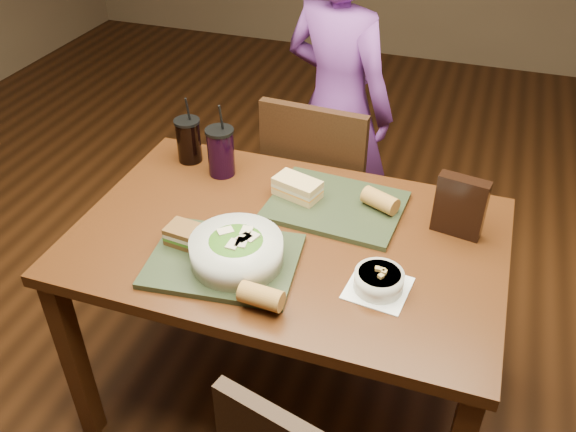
% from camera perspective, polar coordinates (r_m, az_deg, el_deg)
% --- Properties ---
extents(ground, '(6.00, 6.00, 0.00)m').
position_cam_1_polar(ground, '(2.40, 0.00, -16.04)').
color(ground, '#381C0B').
rests_on(ground, ground).
extents(dining_table, '(1.30, 0.85, 0.75)m').
position_cam_1_polar(dining_table, '(1.92, 0.00, -3.87)').
color(dining_table, '#43210D').
rests_on(dining_table, ground).
extents(chair_far, '(0.43, 0.43, 0.94)m').
position_cam_1_polar(chair_far, '(2.47, 2.83, 2.28)').
color(chair_far, black).
rests_on(chair_far, ground).
extents(diner, '(0.62, 0.51, 1.45)m').
position_cam_1_polar(diner, '(2.69, 4.66, 10.20)').
color(diner, '#692E80').
rests_on(diner, ground).
extents(tray_near, '(0.45, 0.37, 0.02)m').
position_cam_1_polar(tray_near, '(1.76, -6.02, -4.17)').
color(tray_near, '#242D1A').
rests_on(tray_near, dining_table).
extents(tray_far, '(0.44, 0.35, 0.02)m').
position_cam_1_polar(tray_far, '(1.98, 4.50, 0.97)').
color(tray_far, '#242D1A').
rests_on(tray_far, dining_table).
extents(salad_bowl, '(0.26, 0.26, 0.09)m').
position_cam_1_polar(salad_bowl, '(1.72, -4.85, -3.13)').
color(salad_bowl, silver).
rests_on(salad_bowl, tray_near).
extents(soup_bowl, '(0.18, 0.18, 0.07)m').
position_cam_1_polar(soup_bowl, '(1.68, 8.49, -5.98)').
color(soup_bowl, white).
rests_on(soup_bowl, dining_table).
extents(sandwich_near, '(0.12, 0.09, 0.06)m').
position_cam_1_polar(sandwich_near, '(1.81, -9.45, -1.79)').
color(sandwich_near, '#593819').
rests_on(sandwich_near, tray_near).
extents(sandwich_far, '(0.17, 0.12, 0.06)m').
position_cam_1_polar(sandwich_far, '(1.99, 0.88, 2.67)').
color(sandwich_far, tan).
rests_on(sandwich_far, tray_far).
extents(baguette_near, '(0.12, 0.07, 0.06)m').
position_cam_1_polar(baguette_near, '(1.59, -2.53, -7.52)').
color(baguette_near, '#AD7533').
rests_on(baguette_near, tray_near).
extents(baguette_far, '(0.13, 0.10, 0.06)m').
position_cam_1_polar(baguette_far, '(1.95, 8.62, 1.43)').
color(baguette_far, '#AD7533').
rests_on(baguette_far, tray_far).
extents(cup_cola, '(0.09, 0.09, 0.25)m').
position_cam_1_polar(cup_cola, '(2.22, -9.28, 7.03)').
color(cup_cola, black).
rests_on(cup_cola, dining_table).
extents(cup_berry, '(0.10, 0.10, 0.27)m').
position_cam_1_polar(cup_berry, '(2.12, -6.30, 6.02)').
color(cup_berry, black).
rests_on(cup_berry, dining_table).
extents(chip_bag, '(0.16, 0.07, 0.20)m').
position_cam_1_polar(chip_bag, '(1.89, 15.80, 0.86)').
color(chip_bag, black).
rests_on(chip_bag, dining_table).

